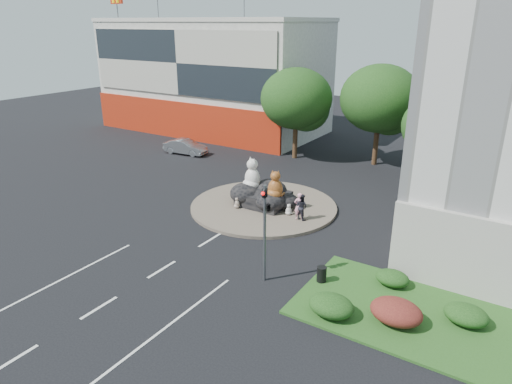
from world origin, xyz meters
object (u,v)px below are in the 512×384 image
Objects in this scene: pedestrian_dark at (302,207)px; litter_bin at (322,274)px; pedestrian_pink at (299,206)px; parked_car at (185,147)px; cat_tabby at (275,184)px; cat_white at (252,173)px; kitten_calico at (237,202)px; kitten_white at (289,209)px.

litter_bin is (4.20, -5.97, -0.54)m from pedestrian_dark.
pedestrian_pink is 18.60m from parked_car.
parked_car is at bearing 145.92° from litter_bin.
cat_white is at bearing 148.42° from cat_tabby.
cat_white reaches higher than pedestrian_dark.
kitten_calico is 0.45× the size of pedestrian_pink.
cat_tabby is at bearing 135.03° from litter_bin.
litter_bin is at bearing 90.51° from pedestrian_pink.
kitten_white is 0.99× the size of litter_bin.
litter_bin is at bearing 138.36° from pedestrian_dark.
pedestrian_pink is at bearing -29.36° from cat_tabby.
kitten_white is at bearing -25.03° from cat_tabby.
kitten_calico is 1.05× the size of kitten_white.
parked_car is (-16.77, 8.22, -0.34)m from pedestrian_dark.
parked_car is (-14.61, 7.83, -1.34)m from cat_tabby.
cat_white is 2.30m from kitten_calico.
cat_white reaches higher than pedestrian_pink.
cat_white reaches higher than parked_car.
parked_car is (-15.75, 8.00, 0.13)m from kitten_white.
parked_car is at bearing -12.89° from pedestrian_dark.
pedestrian_dark is at bearing 49.15° from kitten_calico.
pedestrian_pink is at bearing 126.28° from litter_bin.
kitten_white is at bearing 54.97° from kitten_calico.
parked_car is 25.33m from litter_bin.
cat_tabby is at bearing 64.71° from kitten_calico.
litter_bin is (8.72, -5.32, -0.09)m from kitten_calico.
kitten_calico is at bearing -28.29° from pedestrian_pink.
litter_bin is (6.36, -6.36, -1.54)m from cat_tabby.
pedestrian_dark is 2.19× the size of litter_bin.
cat_white is at bearing 140.92° from litter_bin.
pedestrian_pink is at bearing -123.85° from parked_car.
kitten_calico is 4.45m from pedestrian_pink.
cat_white is 2.93× the size of litter_bin.
litter_bin is (5.23, -6.19, -0.07)m from kitten_white.
cat_white reaches higher than kitten_white.
kitten_white is 17.66m from parked_car.
cat_tabby is 2.47× the size of kitten_white.
cat_tabby is 2.95m from kitten_calico.
kitten_calico is 4.58m from pedestrian_dark.
cat_tabby reaches higher than pedestrian_pink.
cat_white reaches higher than cat_tabby.
cat_tabby reaches higher than kitten_calico.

